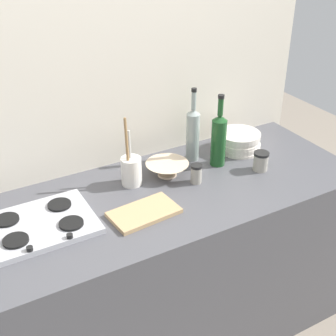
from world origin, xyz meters
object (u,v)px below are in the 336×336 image
object	(u,v)px
stovetop_hob	(39,225)
wine_bottle_mid_left	(219,139)
mixing_bowl	(167,168)
plate_stack	(239,141)
cutting_board	(144,213)
condiment_jar_front	(196,174)
condiment_jar_rear	(261,161)
utensil_crock	(131,170)
wine_bottle_leftmost	(193,133)

from	to	relation	value
stovetop_hob	wine_bottle_mid_left	bearing A→B (deg)	5.07
stovetop_hob	mixing_bowl	size ratio (longest dim) A/B	2.12
plate_stack	cutting_board	distance (m)	0.73
stovetop_hob	plate_stack	xyz separation A→B (m)	(1.08, 0.15, 0.03)
plate_stack	condiment_jar_front	size ratio (longest dim) A/B	2.44
plate_stack	condiment_jar_rear	distance (m)	0.22
stovetop_hob	utensil_crock	distance (m)	0.47
wine_bottle_leftmost	stovetop_hob	bearing A→B (deg)	-167.37
wine_bottle_mid_left	utensil_crock	world-z (taller)	wine_bottle_mid_left
plate_stack	utensil_crock	bearing A→B (deg)	-177.18
wine_bottle_leftmost	cutting_board	distance (m)	0.54
mixing_bowl	wine_bottle_leftmost	bearing A→B (deg)	22.36
stovetop_hob	cutting_board	xyz separation A→B (m)	(0.40, -0.12, -0.00)
plate_stack	wine_bottle_leftmost	world-z (taller)	wine_bottle_leftmost
plate_stack	condiment_jar_rear	xyz separation A→B (m)	(-0.04, -0.22, -0.00)
mixing_bowl	cutting_board	distance (m)	0.33
stovetop_hob	wine_bottle_leftmost	size ratio (longest dim) A/B	1.16
stovetop_hob	plate_stack	bearing A→B (deg)	7.86
plate_stack	utensil_crock	world-z (taller)	utensil_crock
condiment_jar_rear	cutting_board	bearing A→B (deg)	-175.18
utensil_crock	condiment_jar_rear	xyz separation A→B (m)	(0.59, -0.19, -0.02)
stovetop_hob	condiment_jar_front	xyz separation A→B (m)	(0.72, -0.01, 0.03)
mixing_bowl	cutting_board	world-z (taller)	mixing_bowl
utensil_crock	condiment_jar_front	distance (m)	0.29
mixing_bowl	utensil_crock	distance (m)	0.18
utensil_crock	condiment_jar_rear	distance (m)	0.62
cutting_board	stovetop_hob	bearing A→B (deg)	162.99
wine_bottle_leftmost	cutting_board	size ratio (longest dim) A/B	1.32
mixing_bowl	utensil_crock	world-z (taller)	utensil_crock
stovetop_hob	condiment_jar_rear	distance (m)	1.05
utensil_crock	condiment_jar_front	world-z (taller)	utensil_crock
wine_bottle_leftmost	condiment_jar_front	xyz separation A→B (m)	(-0.10, -0.20, -0.09)
wine_bottle_leftmost	utensil_crock	size ratio (longest dim) A/B	1.13
plate_stack	wine_bottle_mid_left	size ratio (longest dim) A/B	0.62
utensil_crock	mixing_bowl	bearing A→B (deg)	-3.33
wine_bottle_mid_left	condiment_jar_rear	distance (m)	0.23
utensil_crock	cutting_board	bearing A→B (deg)	-103.72
mixing_bowl	condiment_jar_front	xyz separation A→B (m)	(0.08, -0.12, 0.01)
stovetop_hob	mixing_bowl	distance (m)	0.64
condiment_jar_rear	cutting_board	world-z (taller)	condiment_jar_rear
mixing_bowl	utensil_crock	xyz separation A→B (m)	(-0.18, 0.01, 0.04)
plate_stack	wine_bottle_mid_left	xyz separation A→B (m)	(-0.18, -0.07, 0.09)
plate_stack	wine_bottle_mid_left	distance (m)	0.21
wine_bottle_mid_left	utensil_crock	bearing A→B (deg)	175.02
wine_bottle_leftmost	wine_bottle_mid_left	distance (m)	0.13
wine_bottle_leftmost	condiment_jar_front	bearing A→B (deg)	-117.21
wine_bottle_mid_left	condiment_jar_rear	size ratio (longest dim) A/B	3.84
plate_stack	wine_bottle_leftmost	size ratio (longest dim) A/B	0.60
wine_bottle_leftmost	condiment_jar_front	size ratio (longest dim) A/B	4.08
condiment_jar_rear	mixing_bowl	bearing A→B (deg)	156.83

